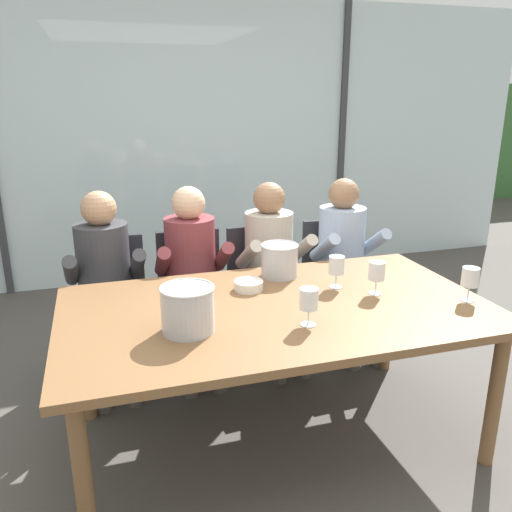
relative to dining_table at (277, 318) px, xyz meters
name	(u,v)px	position (x,y,z in m)	size (l,w,h in m)	color
ground	(229,352)	(0.00, 1.00, -0.69)	(14.00, 14.00, 0.00)	#4C4742
window_glass_panel	(182,144)	(0.00, 2.73, 0.61)	(7.28, 0.03, 2.60)	silver
window_mullion_right	(341,140)	(1.64, 2.71, 0.61)	(0.06, 0.06, 2.60)	#38383D
hillside_vineyard	(146,146)	(0.00, 6.26, 0.26)	(13.28, 2.40, 1.90)	#386633
dining_table	(277,318)	(0.00, 0.00, 0.00)	(2.08, 1.17, 0.76)	brown
chair_near_curtain	(113,296)	(-0.76, 1.00, -0.17)	(0.47, 0.47, 0.89)	#232328
chair_left_of_center	(192,288)	(-0.25, 0.99, -0.17)	(0.45, 0.45, 0.89)	#232328
chair_center	(262,281)	(0.23, 0.98, -0.17)	(0.47, 0.47, 0.89)	#232328
chair_right_of_center	(334,273)	(0.78, 0.98, -0.17)	(0.47, 0.47, 0.89)	#232328
person_charcoal_jacket	(106,278)	(-0.79, 0.86, 0.00)	(0.47, 0.62, 1.21)	#38383D
person_maroon_top	(193,269)	(-0.26, 0.86, 0.00)	(0.47, 0.61, 1.21)	brown
person_beige_jumper	(273,262)	(0.27, 0.86, 0.00)	(0.48, 0.63, 1.21)	#B7AD9E
person_pale_blue_shirt	(346,255)	(0.81, 0.86, 0.00)	(0.47, 0.62, 1.21)	#9EB2D1
ice_bucket_primary	(188,308)	(-0.46, -0.15, 0.17)	(0.24, 0.24, 0.21)	#B7B7BC
ice_bucket_secondary	(279,260)	(0.15, 0.40, 0.17)	(0.21, 0.21, 0.19)	#B7B7BC
tasting_bowl	(249,285)	(-0.07, 0.25, 0.09)	(0.15, 0.15, 0.05)	silver
wine_glass_by_left_taster	(309,300)	(0.06, -0.25, 0.19)	(0.08, 0.08, 0.17)	silver
wine_glass_near_bucket	(337,266)	(0.38, 0.15, 0.19)	(0.08, 0.08, 0.17)	silver
wine_glass_center_pour	(470,279)	(0.94, -0.22, 0.19)	(0.08, 0.08, 0.17)	silver
wine_glass_by_right_taster	(376,272)	(0.54, 0.00, 0.19)	(0.08, 0.08, 0.17)	silver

